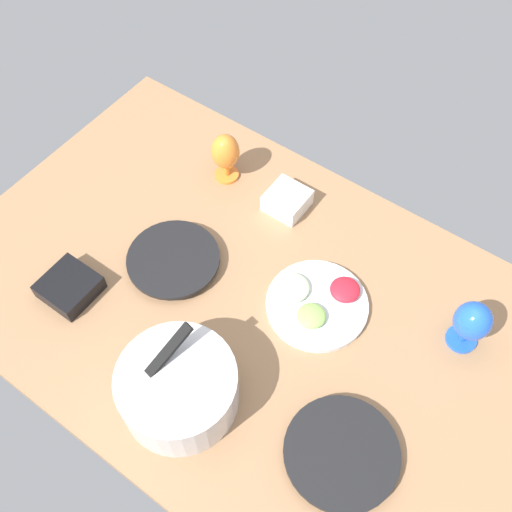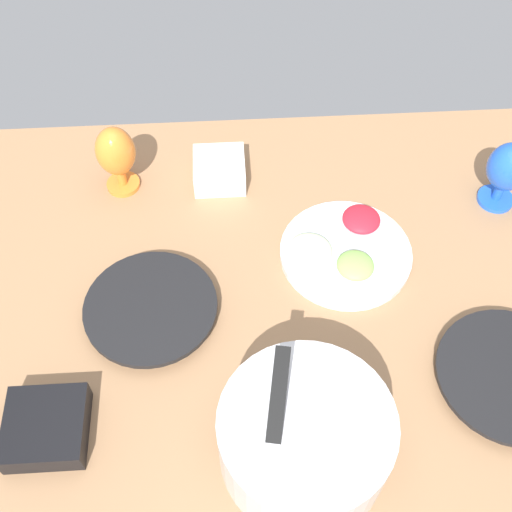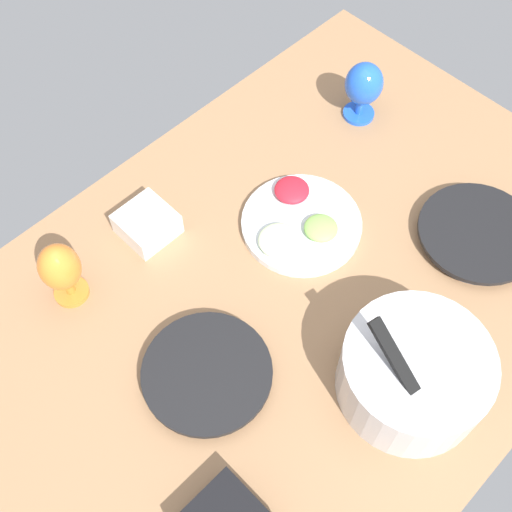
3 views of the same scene
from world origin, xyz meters
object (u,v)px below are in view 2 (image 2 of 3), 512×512
(dinner_plate_left, at_px, (509,377))
(mixing_bowl, at_px, (305,436))
(hurricane_glass_blue, at_px, (509,169))
(dinner_plate_right, at_px, (151,309))
(fruit_platter, at_px, (344,251))
(square_bowl_black, at_px, (46,427))
(square_bowl_white, at_px, (219,169))
(hurricane_glass_orange, at_px, (116,154))

(dinner_plate_left, bearing_deg, mixing_bowl, 15.78)
(mixing_bowl, relative_size, hurricane_glass_blue, 1.76)
(dinner_plate_right, distance_m, fruit_platter, 0.41)
(dinner_plate_right, xyz_separation_m, fruit_platter, (-0.39, -0.12, -0.00))
(dinner_plate_right, distance_m, square_bowl_black, 0.28)
(dinner_plate_right, distance_m, hurricane_glass_blue, 0.79)
(square_bowl_black, bearing_deg, dinner_plate_right, -126.20)
(hurricane_glass_blue, xyz_separation_m, square_bowl_white, (0.60, -0.10, -0.07))
(hurricane_glass_orange, height_order, square_bowl_white, hurricane_glass_orange)
(mixing_bowl, height_order, square_bowl_black, mixing_bowl)
(dinner_plate_left, bearing_deg, hurricane_glass_blue, -103.03)
(mixing_bowl, bearing_deg, hurricane_glass_blue, -131.97)
(dinner_plate_right, height_order, hurricane_glass_orange, hurricane_glass_orange)
(fruit_platter, distance_m, hurricane_glass_orange, 0.52)
(mixing_bowl, xyz_separation_m, square_bowl_white, (0.12, -0.63, -0.04))
(fruit_platter, relative_size, hurricane_glass_orange, 1.64)
(hurricane_glass_blue, xyz_separation_m, square_bowl_black, (0.91, 0.47, -0.07))
(dinner_plate_left, height_order, square_bowl_black, square_bowl_black)
(dinner_plate_right, relative_size, mixing_bowl, 0.91)
(dinner_plate_left, bearing_deg, fruit_platter, -49.32)
(fruit_platter, bearing_deg, mixing_bowl, 72.69)
(mixing_bowl, bearing_deg, square_bowl_black, -7.84)
(fruit_platter, bearing_deg, hurricane_glass_blue, -160.00)
(hurricane_glass_blue, height_order, square_bowl_white, hurricane_glass_blue)
(dinner_plate_left, xyz_separation_m, dinner_plate_right, (0.64, -0.18, 0.00))
(dinner_plate_left, distance_m, mixing_bowl, 0.40)
(dinner_plate_left, relative_size, square_bowl_white, 2.35)
(square_bowl_white, bearing_deg, hurricane_glass_orange, 1.93)
(square_bowl_white, distance_m, square_bowl_black, 0.65)
(fruit_platter, relative_size, hurricane_glass_blue, 1.69)
(hurricane_glass_orange, bearing_deg, hurricane_glass_blue, 173.52)
(dinner_plate_right, xyz_separation_m, mixing_bowl, (-0.26, 0.29, 0.06))
(dinner_plate_right, distance_m, mixing_bowl, 0.39)
(hurricane_glass_orange, distance_m, square_bowl_black, 0.58)
(hurricane_glass_blue, distance_m, square_bowl_black, 1.03)
(dinner_plate_left, distance_m, hurricane_glass_blue, 0.44)
(square_bowl_black, bearing_deg, dinner_plate_left, -176.55)
(dinner_plate_right, distance_m, hurricane_glass_orange, 0.36)
(dinner_plate_left, xyz_separation_m, hurricane_glass_blue, (-0.10, -0.43, 0.08))
(dinner_plate_right, bearing_deg, square_bowl_black, 53.80)
(dinner_plate_left, height_order, mixing_bowl, mixing_bowl)
(mixing_bowl, distance_m, hurricane_glass_orange, 0.71)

